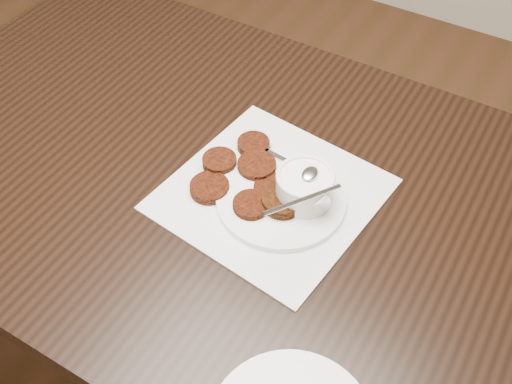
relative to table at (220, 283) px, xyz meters
The scene contains 5 objects.
table is the anchor object (origin of this frame).
napkin 0.40m from the table, ahead, with size 0.33×0.33×0.00m, color white.
sauce_ramekin 0.48m from the table, ahead, with size 0.13×0.13×0.13m, color white, non-canonical shape.
patty_cluster 0.40m from the table, ahead, with size 0.22×0.22×0.02m, color #66230D, non-canonical shape.
plate_with_patty 0.42m from the table, ahead, with size 0.22×0.22×0.03m, color white, non-canonical shape.
Camera 1 is at (0.43, -0.49, 1.54)m, focal length 43.12 mm.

